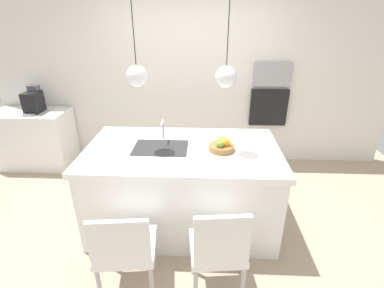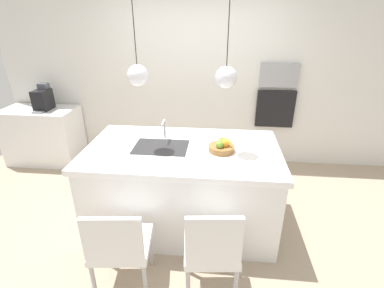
# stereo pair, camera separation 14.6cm
# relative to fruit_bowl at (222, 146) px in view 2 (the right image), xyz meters

# --- Properties ---
(floor) EXTENTS (6.60, 6.60, 0.00)m
(floor) POSITION_rel_fruit_bowl_xyz_m (-0.40, 0.03, -0.98)
(floor) COLOR tan
(floor) RESTS_ON ground
(back_wall) EXTENTS (6.00, 0.10, 2.60)m
(back_wall) POSITION_rel_fruit_bowl_xyz_m (-0.40, 1.68, 0.32)
(back_wall) COLOR silver
(back_wall) RESTS_ON ground
(kitchen_island) EXTENTS (2.01, 1.15, 0.93)m
(kitchen_island) POSITION_rel_fruit_bowl_xyz_m (-0.40, 0.03, -0.52)
(kitchen_island) COLOR white
(kitchen_island) RESTS_ON ground
(sink_basin) EXTENTS (0.56, 0.40, 0.02)m
(sink_basin) POSITION_rel_fruit_bowl_xyz_m (-0.63, 0.03, -0.06)
(sink_basin) COLOR #2D2D30
(sink_basin) RESTS_ON kitchen_island
(faucet) EXTENTS (0.02, 0.17, 0.22)m
(faucet) POSITION_rel_fruit_bowl_xyz_m (-0.63, 0.24, 0.09)
(faucet) COLOR silver
(faucet) RESTS_ON kitchen_island
(fruit_bowl) EXTENTS (0.26, 0.26, 0.14)m
(fruit_bowl) POSITION_rel_fruit_bowl_xyz_m (0.00, 0.00, 0.00)
(fruit_bowl) COLOR #9E6B38
(fruit_bowl) RESTS_ON kitchen_island
(side_counter) EXTENTS (1.10, 0.60, 0.87)m
(side_counter) POSITION_rel_fruit_bowl_xyz_m (-2.80, 1.31, -0.55)
(side_counter) COLOR white
(side_counter) RESTS_ON ground
(coffee_machine) EXTENTS (0.20, 0.35, 0.38)m
(coffee_machine) POSITION_rel_fruit_bowl_xyz_m (-2.68, 1.31, 0.05)
(coffee_machine) COLOR black
(coffee_machine) RESTS_ON side_counter
(microwave) EXTENTS (0.54, 0.08, 0.34)m
(microwave) POSITION_rel_fruit_bowl_xyz_m (0.80, 1.61, 0.41)
(microwave) COLOR #9E9EA3
(microwave) RESTS_ON back_wall
(oven) EXTENTS (0.56, 0.08, 0.56)m
(oven) POSITION_rel_fruit_bowl_xyz_m (0.80, 1.61, -0.09)
(oven) COLOR black
(oven) RESTS_ON back_wall
(chair_near) EXTENTS (0.52, 0.49, 0.88)m
(chair_near) POSITION_rel_fruit_bowl_xyz_m (-0.80, -0.92, -0.49)
(chair_near) COLOR white
(chair_near) RESTS_ON ground
(chair_middle) EXTENTS (0.47, 0.46, 0.93)m
(chair_middle) POSITION_rel_fruit_bowl_xyz_m (-0.05, -0.92, -0.46)
(chair_middle) COLOR white
(chair_middle) RESTS_ON ground
(pendant_light_left) EXTENTS (0.20, 0.20, 0.80)m
(pendant_light_left) POSITION_rel_fruit_bowl_xyz_m (-0.82, 0.03, 0.69)
(pendant_light_left) COLOR silver
(pendant_light_right) EXTENTS (0.20, 0.20, 0.80)m
(pendant_light_right) POSITION_rel_fruit_bowl_xyz_m (0.01, 0.03, 0.69)
(pendant_light_right) COLOR silver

